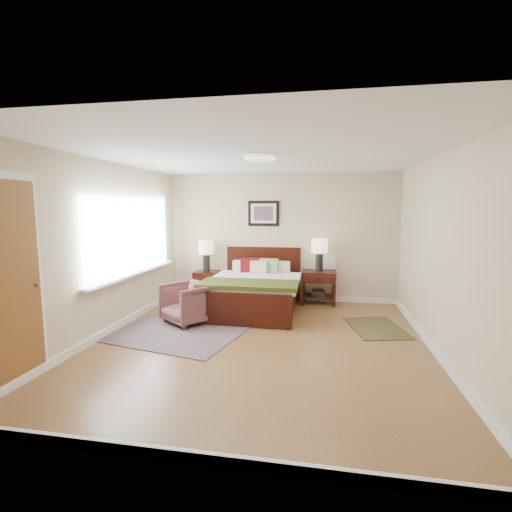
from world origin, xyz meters
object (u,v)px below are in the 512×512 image
Objects in this scene: rug_persian at (196,322)px; nightstand_left at (206,277)px; nightstand_right at (319,284)px; lamp_right at (319,249)px; lamp_left at (206,251)px; armchair at (188,303)px; bed at (255,284)px.

nightstand_left is at bearing 113.98° from rug_persian.
nightstand_left is at bearing -179.86° from nightstand_right.
nightstand_left is at bearing -179.48° from lamp_right.
lamp_right reaches higher than lamp_left.
rug_persian is at bearing -78.36° from lamp_left.
rug_persian is (0.13, 0.02, -0.31)m from armchair.
lamp_right is (2.24, 0.02, 0.61)m from nightstand_left.
bed reaches higher than nightstand_right.
bed is 1.30m from armchair.
armchair is at bearing -142.00° from nightstand_right.
lamp_right reaches higher than nightstand_right.
nightstand_right is 1.05× the size of lamp_right.
bed is 3.42× the size of nightstand_left.
nightstand_right is at bearing 32.28° from bed.
armchair is (-2.04, -1.61, -0.73)m from lamp_right.
armchair is (-2.04, -1.59, -0.07)m from nightstand_right.
lamp_left is at bearing 133.31° from armchair.
lamp_left is at bearing 147.59° from bed.
lamp_left is (0.00, 0.02, 0.54)m from nightstand_left.
lamp_right is 0.87× the size of armchair.
bed is at bearing -31.67° from nightstand_left.
rug_persian is at bearing 43.80° from armchair.
nightstand_right reaches higher than nightstand_left.
nightstand_right is at bearing -0.38° from lamp_left.
armchair is at bearing -160.23° from rug_persian.
armchair reaches higher than nightstand_right.
rug_persian is (0.33, -1.59, -0.97)m from lamp_left.
lamp_right is 2.69m from armchair.
armchair is at bearing -82.91° from lamp_left.
bed is 0.75× the size of rug_persian.
nightstand_right reaches higher than rug_persian.
lamp_left reaches higher than nightstand_right.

